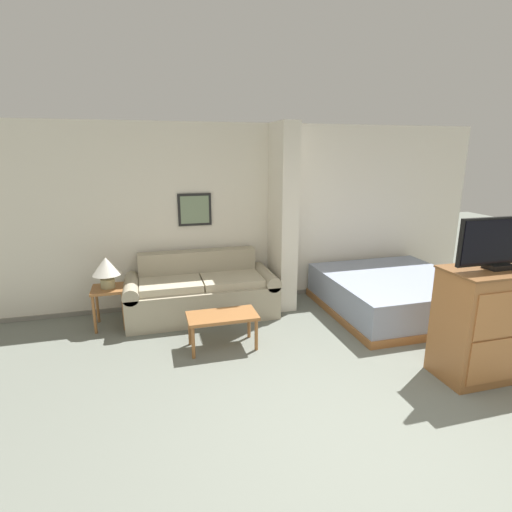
# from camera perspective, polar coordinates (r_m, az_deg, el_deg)

# --- Properties ---
(ground_plane) EXTENTS (20.00, 20.00, 0.00)m
(ground_plane) POSITION_cam_1_polar(r_m,az_deg,el_deg) (3.52, 17.34, -25.12)
(ground_plane) COLOR slate
(wall_back) EXTENTS (7.18, 0.16, 2.60)m
(wall_back) POSITION_cam_1_polar(r_m,az_deg,el_deg) (5.98, 0.21, 5.92)
(wall_back) COLOR silver
(wall_back) RESTS_ON ground_plane
(wall_partition_pillar) EXTENTS (0.24, 0.66, 2.60)m
(wall_partition_pillar) POSITION_cam_1_polar(r_m,az_deg,el_deg) (5.70, 3.82, 5.49)
(wall_partition_pillar) COLOR silver
(wall_partition_pillar) RESTS_ON ground_plane
(couch) EXTENTS (2.04, 0.84, 0.85)m
(couch) POSITION_cam_1_polar(r_m,az_deg,el_deg) (5.58, -7.80, -5.21)
(couch) COLOR tan
(couch) RESTS_ON ground_plane
(coffee_table) EXTENTS (0.80, 0.42, 0.41)m
(coffee_table) POSITION_cam_1_polar(r_m,az_deg,el_deg) (4.64, -4.84, -8.91)
(coffee_table) COLOR #996033
(coffee_table) RESTS_ON ground_plane
(side_table) EXTENTS (0.41, 0.41, 0.53)m
(side_table) POSITION_cam_1_polar(r_m,az_deg,el_deg) (5.47, -20.27, -5.21)
(side_table) COLOR #996033
(side_table) RESTS_ON ground_plane
(table_lamp) EXTENTS (0.36, 0.36, 0.40)m
(table_lamp) POSITION_cam_1_polar(r_m,az_deg,el_deg) (5.36, -20.61, -1.61)
(table_lamp) COLOR tan
(table_lamp) RESTS_ON side_table
(tv_dresser) EXTENTS (1.01, 0.54, 1.13)m
(tv_dresser) POSITION_cam_1_polar(r_m,az_deg,el_deg) (4.63, 30.33, -8.28)
(tv_dresser) COLOR #996033
(tv_dresser) RESTS_ON ground_plane
(tv) EXTENTS (0.96, 0.16, 0.50)m
(tv) POSITION_cam_1_polar(r_m,az_deg,el_deg) (4.41, 31.70, 1.62)
(tv) COLOR black
(tv) RESTS_ON tv_dresser
(bed) EXTENTS (1.88, 1.93, 0.52)m
(bed) POSITION_cam_1_polar(r_m,az_deg,el_deg) (6.02, 19.02, -5.00)
(bed) COLOR #996033
(bed) RESTS_ON ground_plane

